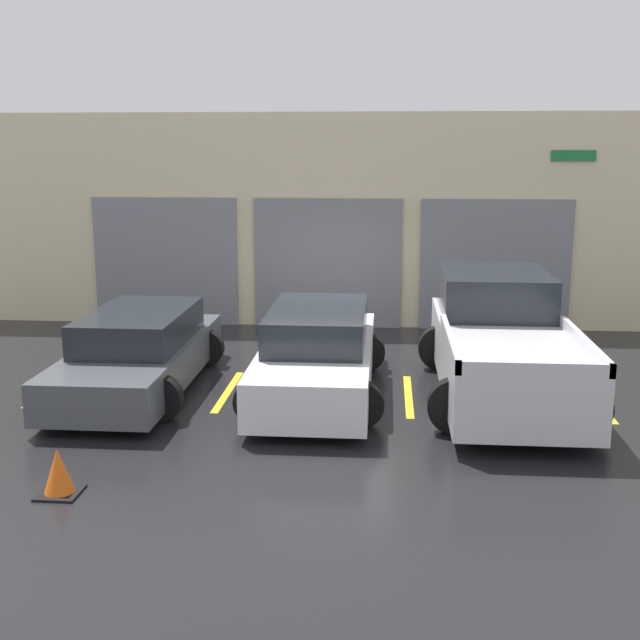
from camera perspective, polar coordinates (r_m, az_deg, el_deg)
ground_plane at (r=14.75m, az=0.47°, el=-2.98°), size 28.00×28.00×0.00m
shophouse_building at (r=17.59m, az=1.26°, el=6.96°), size 17.69×0.68×4.58m
pickup_truck at (r=13.05m, az=12.74°, el=-1.52°), size 2.49×5.24×1.80m
sedan_white at (r=12.73m, az=-0.17°, el=-2.44°), size 2.14×4.74×1.38m
sedan_side at (r=13.30m, az=-12.74°, el=-2.28°), size 2.17×4.75×1.29m
parking_stripe_far_left at (r=13.93m, az=-18.38°, el=-4.53°), size 0.12×2.20×0.01m
parking_stripe_left at (r=13.08m, az=-6.56°, el=-5.05°), size 0.12×2.20×0.01m
parking_stripe_centre at (r=12.84m, az=6.31°, el=-5.37°), size 0.12×2.20×0.01m
parking_stripe_right at (r=13.25m, az=19.01°, el=-5.42°), size 0.12×2.20×0.01m
traffic_cone at (r=9.70m, az=-18.11°, el=-10.32°), size 0.47×0.47×0.55m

